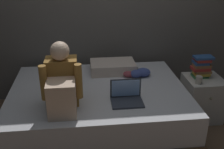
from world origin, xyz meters
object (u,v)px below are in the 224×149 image
(bed, at_px, (99,109))
(nightstand, at_px, (202,98))
(person_sitting, at_px, (62,84))
(mug, at_px, (199,80))
(pillow, at_px, (113,67))
(laptop, at_px, (126,97))
(book_stack, at_px, (201,66))
(clothes_pile, at_px, (134,71))

(bed, distance_m, nightstand, 1.30)
(person_sitting, bearing_deg, mug, 13.21)
(mug, bearing_deg, bed, 179.18)
(person_sitting, relative_size, pillow, 1.17)
(bed, relative_size, laptop, 6.25)
(bed, height_order, book_stack, book_stack)
(book_stack, relative_size, clothes_pile, 0.75)
(pillow, xyz_separation_m, clothes_pile, (0.25, -0.15, -0.01))
(mug, bearing_deg, person_sitting, -166.79)
(person_sitting, relative_size, clothes_pile, 1.84)
(pillow, xyz_separation_m, book_stack, (1.05, -0.29, 0.07))
(laptop, xyz_separation_m, clothes_pile, (0.20, 0.63, -0.00))
(bed, bearing_deg, book_stack, 7.24)
(mug, bearing_deg, book_stack, 62.01)
(nightstand, distance_m, laptop, 1.17)
(person_sitting, bearing_deg, book_stack, 18.26)
(person_sitting, height_order, book_stack, person_sitting)
(nightstand, height_order, pillow, pillow)
(nightstand, bearing_deg, laptop, -157.21)
(book_stack, distance_m, mug, 0.22)
(laptop, height_order, clothes_pile, laptop)
(bed, height_order, nightstand, nightstand)
(mug, xyz_separation_m, clothes_pile, (-0.70, 0.32, 0.01))
(laptop, bearing_deg, pillow, 93.69)
(laptop, relative_size, pillow, 0.57)
(book_stack, bearing_deg, mug, -117.99)
(nightstand, xyz_separation_m, mug, (-0.13, -0.12, 0.31))
(bed, distance_m, mug, 1.21)
(laptop, height_order, mug, laptop)
(bed, bearing_deg, laptop, -51.04)
(book_stack, height_order, clothes_pile, book_stack)
(mug, relative_size, clothes_pile, 0.25)
(laptop, height_order, pillow, laptop)
(laptop, bearing_deg, nightstand, 22.79)
(laptop, xyz_separation_m, book_stack, (1.00, 0.49, 0.08))
(person_sitting, xyz_separation_m, pillow, (0.58, 0.83, -0.19))
(person_sitting, distance_m, book_stack, 1.72)
(bed, height_order, clothes_pile, clothes_pile)
(laptop, bearing_deg, clothes_pile, 72.44)
(laptop, xyz_separation_m, pillow, (-0.05, 0.78, 0.01))
(book_stack, bearing_deg, laptop, -153.76)
(clothes_pile, bearing_deg, person_sitting, -140.90)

